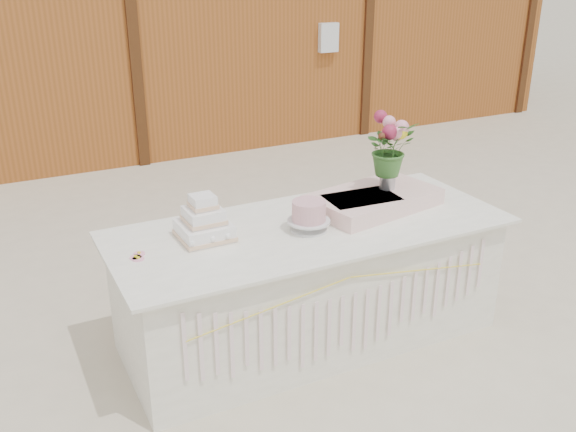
% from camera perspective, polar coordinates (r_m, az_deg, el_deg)
% --- Properties ---
extents(ground, '(80.00, 80.00, 0.00)m').
position_cam_1_polar(ground, '(4.19, 1.88, -10.56)').
color(ground, beige).
rests_on(ground, ground).
extents(barn, '(12.60, 4.60, 3.30)m').
position_cam_1_polar(barn, '(9.24, -16.97, 17.80)').
color(barn, brown).
rests_on(barn, ground).
extents(cake_table, '(2.40, 1.00, 0.77)m').
position_cam_1_polar(cake_table, '(3.99, 1.98, -5.93)').
color(cake_table, white).
rests_on(cake_table, ground).
extents(wedding_cake, '(0.30, 0.30, 0.26)m').
position_cam_1_polar(wedding_cake, '(3.65, -7.48, -0.70)').
color(wedding_cake, white).
rests_on(wedding_cake, cake_table).
extents(pink_cake_stand, '(0.25, 0.25, 0.18)m').
position_cam_1_polar(pink_cake_stand, '(3.72, 1.87, 0.15)').
color(pink_cake_stand, silver).
rests_on(pink_cake_stand, cake_table).
extents(satin_runner, '(0.89, 0.61, 0.10)m').
position_cam_1_polar(satin_runner, '(4.11, 7.61, 1.46)').
color(satin_runner, '#FFD6CD').
rests_on(satin_runner, cake_table).
extents(flower_vase, '(0.10, 0.10, 0.14)m').
position_cam_1_polar(flower_vase, '(4.15, 8.85, 3.37)').
color(flower_vase, '#ACACB1').
rests_on(flower_vase, satin_runner).
extents(bouquet, '(0.33, 0.29, 0.35)m').
position_cam_1_polar(bouquet, '(4.08, 9.05, 6.62)').
color(bouquet, '#386D2B').
rests_on(bouquet, flower_vase).
extents(loose_flowers, '(0.17, 0.32, 0.02)m').
position_cam_1_polar(loose_flowers, '(3.58, -13.27, -3.05)').
color(loose_flowers, pink).
rests_on(loose_flowers, cake_table).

